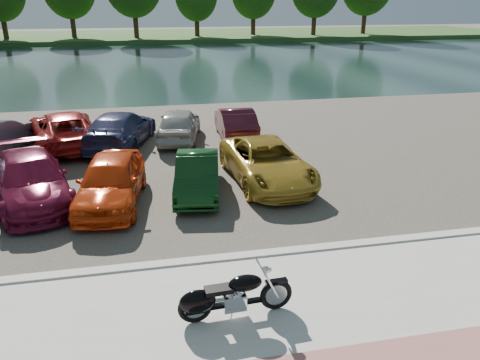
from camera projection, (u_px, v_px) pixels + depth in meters
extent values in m
plane|color=#595447|center=(281.00, 306.00, 9.77)|extent=(200.00, 200.00, 0.00)
cube|color=#BCB9B1|center=(295.00, 336.00, 8.84)|extent=(60.00, 6.00, 0.10)
cube|color=#BCB9B1|center=(258.00, 255.00, 11.57)|extent=(60.00, 0.30, 0.14)
cube|color=#3B3530|center=(208.00, 150.00, 19.80)|extent=(60.00, 18.00, 0.04)
cube|color=#192D2C|center=(168.00, 63.00, 46.28)|extent=(120.00, 40.00, 0.00)
cube|color=#224E1B|center=(156.00, 36.00, 75.38)|extent=(120.00, 24.00, 0.60)
cylinder|color=#381F14|center=(4.00, 21.00, 64.98)|extent=(0.70, 0.70, 4.95)
cylinder|color=#381F14|center=(72.00, 18.00, 67.85)|extent=(0.70, 0.70, 5.40)
cylinder|color=#381F14|center=(135.00, 17.00, 66.89)|extent=(0.70, 0.70, 5.85)
cylinder|color=#381F14|center=(197.00, 20.00, 70.09)|extent=(0.70, 0.70, 4.50)
cylinder|color=#381F14|center=(253.00, 18.00, 72.96)|extent=(0.70, 0.70, 4.95)
cylinder|color=#381F14|center=(314.00, 17.00, 72.00)|extent=(0.70, 0.70, 5.40)
cylinder|color=#381F14|center=(365.00, 15.00, 74.88)|extent=(0.70, 0.70, 5.85)
torus|color=black|center=(276.00, 294.00, 9.42)|extent=(0.69, 0.16, 0.68)
torus|color=black|center=(195.00, 307.00, 9.02)|extent=(0.69, 0.16, 0.68)
cylinder|color=#B2B2B7|center=(276.00, 294.00, 9.42)|extent=(0.46, 0.09, 0.46)
cylinder|color=#B2B2B7|center=(195.00, 307.00, 9.02)|extent=(0.46, 0.09, 0.46)
cylinder|color=silver|center=(271.00, 285.00, 9.18)|extent=(0.33, 0.07, 0.63)
cylinder|color=silver|center=(268.00, 280.00, 9.36)|extent=(0.33, 0.07, 0.63)
cylinder|color=silver|center=(261.00, 267.00, 9.09)|extent=(0.08, 0.75, 0.04)
sphere|color=silver|center=(266.00, 270.00, 9.14)|extent=(0.17, 0.17, 0.16)
sphere|color=silver|center=(269.00, 269.00, 9.16)|extent=(0.12, 0.12, 0.11)
cube|color=black|center=(276.00, 281.00, 9.31)|extent=(0.46, 0.17, 0.06)
cube|color=black|center=(236.00, 303.00, 9.24)|extent=(1.20, 0.17, 0.08)
cube|color=silver|center=(234.00, 301.00, 9.21)|extent=(0.47, 0.35, 0.34)
cylinder|color=silver|center=(239.00, 291.00, 9.16)|extent=(0.25, 0.19, 0.27)
cylinder|color=silver|center=(229.00, 293.00, 9.11)|extent=(0.25, 0.19, 0.27)
ellipsoid|color=black|center=(245.00, 283.00, 9.13)|extent=(0.70, 0.40, 0.32)
cube|color=black|center=(219.00, 290.00, 9.02)|extent=(0.57, 0.31, 0.10)
ellipsoid|color=black|center=(197.00, 302.00, 8.99)|extent=(0.75, 0.38, 0.50)
cube|color=black|center=(195.00, 305.00, 9.01)|extent=(0.41, 0.20, 0.30)
cylinder|color=silver|center=(217.00, 304.00, 9.33)|extent=(1.10, 0.15, 0.09)
cylinder|color=silver|center=(217.00, 300.00, 9.30)|extent=(1.10, 0.15, 0.09)
cylinder|color=#B2B2B7|center=(231.00, 316.00, 9.10)|extent=(0.03, 0.14, 0.22)
imported|color=maroon|center=(31.00, 180.00, 14.44)|extent=(3.47, 5.44, 1.47)
imported|color=red|center=(111.00, 181.00, 14.29)|extent=(2.30, 4.65, 1.52)
imported|color=black|center=(198.00, 175.00, 15.12)|extent=(1.91, 4.04, 1.28)
imported|color=#AD8927|center=(267.00, 162.00, 16.06)|extent=(2.72, 5.28, 1.42)
imported|color=maroon|center=(64.00, 129.00, 19.86)|extent=(3.84, 5.96, 1.53)
imported|color=navy|center=(120.00, 129.00, 19.94)|extent=(3.41, 5.55, 1.50)
imported|color=#AAA9A5|center=(179.00, 124.00, 20.81)|extent=(2.47, 4.51, 1.45)
imported|color=#47121E|center=(235.00, 123.00, 21.14)|extent=(1.63, 4.30, 1.40)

